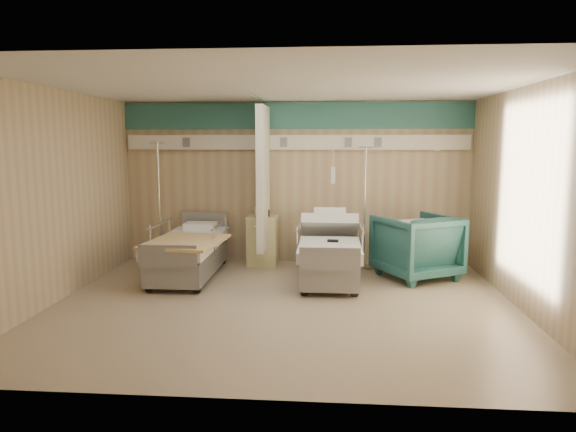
{
  "coord_description": "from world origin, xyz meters",
  "views": [
    {
      "loc": [
        0.57,
        -6.43,
        2.1
      ],
      "look_at": [
        0.02,
        0.6,
        1.08
      ],
      "focal_mm": 32.0,
      "sensor_mm": 36.0,
      "label": 1
    }
  ],
  "objects_px": {
    "visitor_armchair": "(416,246)",
    "bedside_cabinet": "(263,240)",
    "bed_left": "(189,257)",
    "bed_right": "(329,259)",
    "iv_stand_left": "(161,239)",
    "iv_stand_right": "(364,243)"
  },
  "relations": [
    {
      "from": "bedside_cabinet",
      "to": "iv_stand_left",
      "type": "distance_m",
      "value": 1.77
    },
    {
      "from": "bed_right",
      "to": "visitor_armchair",
      "type": "bearing_deg",
      "value": 8.95
    },
    {
      "from": "bed_left",
      "to": "bedside_cabinet",
      "type": "height_order",
      "value": "bedside_cabinet"
    },
    {
      "from": "bed_right",
      "to": "iv_stand_right",
      "type": "bearing_deg",
      "value": 54.01
    },
    {
      "from": "visitor_armchair",
      "to": "bedside_cabinet",
      "type": "bearing_deg",
      "value": -43.94
    },
    {
      "from": "bedside_cabinet",
      "to": "iv_stand_right",
      "type": "distance_m",
      "value": 1.73
    },
    {
      "from": "bed_left",
      "to": "bedside_cabinet",
      "type": "bearing_deg",
      "value": 40.6
    },
    {
      "from": "bedside_cabinet",
      "to": "visitor_armchair",
      "type": "xyz_separation_m",
      "value": [
        2.5,
        -0.69,
        0.07
      ]
    },
    {
      "from": "bed_left",
      "to": "bedside_cabinet",
      "type": "relative_size",
      "value": 2.54
    },
    {
      "from": "bedside_cabinet",
      "to": "visitor_armchair",
      "type": "distance_m",
      "value": 2.59
    },
    {
      "from": "bed_left",
      "to": "bed_right",
      "type": "bearing_deg",
      "value": 0.0
    },
    {
      "from": "bed_left",
      "to": "iv_stand_right",
      "type": "bearing_deg",
      "value": 15.99
    },
    {
      "from": "iv_stand_left",
      "to": "visitor_armchair",
      "type": "bearing_deg",
      "value": -7.9
    },
    {
      "from": "visitor_armchair",
      "to": "iv_stand_right",
      "type": "bearing_deg",
      "value": -65.8
    },
    {
      "from": "bed_right",
      "to": "bedside_cabinet",
      "type": "height_order",
      "value": "bedside_cabinet"
    },
    {
      "from": "bed_left",
      "to": "bedside_cabinet",
      "type": "xyz_separation_m",
      "value": [
        1.05,
        0.9,
        0.11
      ]
    },
    {
      "from": "bed_right",
      "to": "iv_stand_left",
      "type": "relative_size",
      "value": 1.02
    },
    {
      "from": "bed_right",
      "to": "bed_left",
      "type": "height_order",
      "value": "same"
    },
    {
      "from": "bed_right",
      "to": "bedside_cabinet",
      "type": "relative_size",
      "value": 2.54
    },
    {
      "from": "visitor_armchair",
      "to": "iv_stand_left",
      "type": "bearing_deg",
      "value": -36.41
    },
    {
      "from": "iv_stand_right",
      "to": "bed_left",
      "type": "bearing_deg",
      "value": -164.01
    },
    {
      "from": "bedside_cabinet",
      "to": "iv_stand_left",
      "type": "xyz_separation_m",
      "value": [
        -1.77,
        -0.1,
        0.01
      ]
    }
  ]
}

